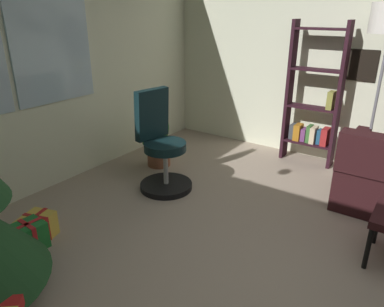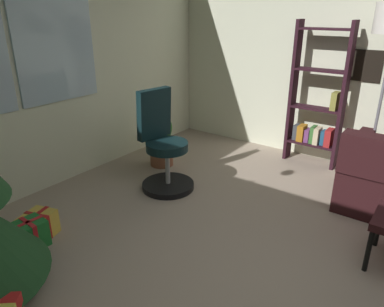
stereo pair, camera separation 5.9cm
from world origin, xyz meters
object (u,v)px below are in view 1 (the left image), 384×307
office_chair (162,151)px  bookshelf (313,104)px  potted_plant (157,146)px  gift_box_green (29,237)px  gift_box_gold (37,228)px

office_chair → bookshelf: size_ratio=0.62×
office_chair → potted_plant: size_ratio=1.82×
gift_box_green → gift_box_gold: bearing=29.8°
gift_box_green → office_chair: office_chair is taller
gift_box_green → bookshelf: 3.37m
bookshelf → potted_plant: bookshelf is taller
gift_box_gold → bookshelf: bookshelf is taller
potted_plant → office_chair: bearing=-135.4°
gift_box_green → gift_box_gold: gift_box_green is taller
bookshelf → gift_box_gold: bearing=156.1°
bookshelf → potted_plant: size_ratio=2.93×
gift_box_green → bookshelf: bookshelf is taller
office_chair → gift_box_green: bearing=172.9°
office_chair → bookshelf: (1.60, -1.06, 0.32)m
gift_box_green → gift_box_gold: (0.12, 0.07, -0.01)m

